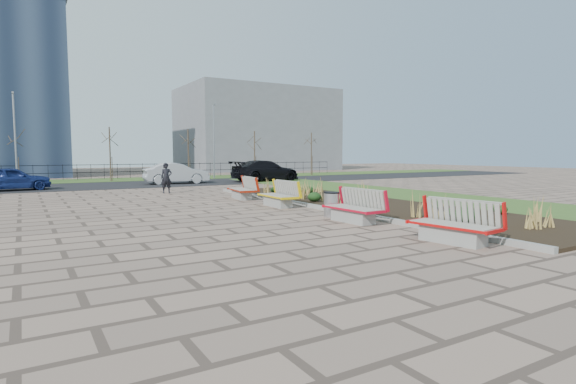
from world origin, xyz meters
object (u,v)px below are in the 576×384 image
litter_bin (332,205)px  lamp_west (15,139)px  lamp_east (214,142)px  car_silver (176,173)px  car_black (266,171)px  bench_b (353,206)px  car_blue (12,179)px  bench_c (278,194)px  pedestrian (166,178)px  bench_a (452,222)px  bench_d (242,188)px

litter_bin → lamp_west: 24.96m
lamp_west → lamp_east: 14.00m
car_silver → car_black: bearing=-91.0°
bench_b → car_silver: size_ratio=0.48×
car_blue → lamp_east: 15.47m
bench_c → pedestrian: pedestrian is taller
bench_a → pedestrian: size_ratio=1.31×
bench_b → bench_d: 8.11m
car_silver → lamp_east: size_ratio=0.72×
bench_a → bench_d: same height
bench_c → bench_b: bearing=-88.4°
bench_d → lamp_east: lamp_east is taller
bench_c → lamp_east: size_ratio=0.35×
bench_d → lamp_west: bearing=126.2°
bench_b → car_blue: car_blue is taller
pedestrian → car_silver: bearing=76.2°
car_black → bench_c: bearing=148.7°
bench_b → bench_c: bearing=88.0°
bench_b → car_silver: car_silver is taller
bench_c → litter_bin: size_ratio=2.59×
bench_c → car_black: 16.02m
car_black → pedestrian: bearing=118.6°
litter_bin → car_silver: size_ratio=0.19×
bench_b → bench_c: 4.71m
bench_d → car_black: car_black is taller
bench_d → car_blue: (-9.22, 10.63, 0.19)m
bench_b → car_blue: 20.89m
litter_bin → car_silver: bearing=89.1°
lamp_east → bench_c: bearing=-104.3°
bench_b → pedestrian: size_ratio=1.31×
bench_c → litter_bin: 3.43m
bench_d → bench_a: bearing=-82.8°
car_black → bench_a: bearing=157.6°
bench_a → bench_c: 8.43m
pedestrian → lamp_west: (-6.87, 11.43, 2.24)m
bench_b → lamp_west: (-9.00, 24.36, 2.54)m
pedestrian → bench_a: bearing=-75.7°
car_black → lamp_west: 17.03m
bench_a → lamp_east: lamp_east is taller
bench_b → lamp_east: 25.00m
pedestrian → litter_bin: bearing=-72.0°
pedestrian → car_blue: pedestrian is taller
bench_b → bench_d: bearing=88.0°
bench_b → bench_d: (0.00, 8.11, 0.00)m
bench_d → car_black: 13.05m
litter_bin → lamp_east: size_ratio=0.14×
bench_c → car_blue: 16.79m
pedestrian → car_black: (9.17, 6.16, -0.01)m
bench_a → lamp_west: bearing=99.8°
lamp_west → lamp_east: same height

